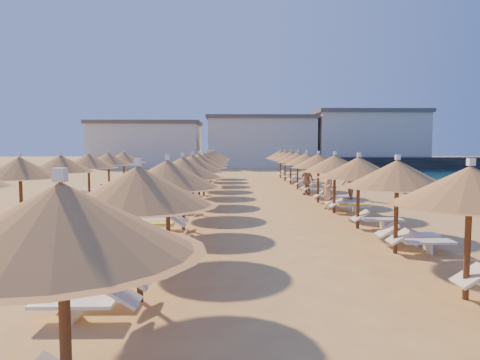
{
  "coord_description": "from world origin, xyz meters",
  "views": [
    {
      "loc": [
        -0.54,
        -16.61,
        2.91
      ],
      "look_at": [
        -0.2,
        4.0,
        1.3
      ],
      "focal_mm": 32.0,
      "sensor_mm": 36.0,
      "label": 1
    }
  ],
  "objects_px": {
    "parasol_row_west": "(199,162)",
    "beachgoer_c": "(307,180)",
    "jetty": "(451,163)",
    "beachgoer_a": "(328,190)",
    "parasol_row_east": "(319,162)",
    "beachgoer_b": "(349,183)"
  },
  "relations": [
    {
      "from": "parasol_row_west",
      "to": "beachgoer_c",
      "type": "xyz_separation_m",
      "value": [
        6.22,
        3.62,
        -1.26
      ]
    },
    {
      "from": "jetty",
      "to": "parasol_row_west",
      "type": "relative_size",
      "value": 0.78
    },
    {
      "from": "beachgoer_a",
      "to": "beachgoer_c",
      "type": "height_order",
      "value": "beachgoer_a"
    },
    {
      "from": "jetty",
      "to": "beachgoer_c",
      "type": "distance_m",
      "value": 38.3
    },
    {
      "from": "parasol_row_east",
      "to": "beachgoer_a",
      "type": "distance_m",
      "value": 2.77
    },
    {
      "from": "parasol_row_west",
      "to": "beachgoer_b",
      "type": "height_order",
      "value": "parasol_row_west"
    },
    {
      "from": "parasol_row_west",
      "to": "beachgoer_c",
      "type": "bearing_deg",
      "value": 30.25
    },
    {
      "from": "jetty",
      "to": "beachgoer_a",
      "type": "relative_size",
      "value": 16.41
    },
    {
      "from": "parasol_row_east",
      "to": "beachgoer_a",
      "type": "height_order",
      "value": "parasol_row_east"
    },
    {
      "from": "beachgoer_a",
      "to": "parasol_row_east",
      "type": "bearing_deg",
      "value": 159.21
    },
    {
      "from": "parasol_row_west",
      "to": "beachgoer_b",
      "type": "relative_size",
      "value": 21.75
    },
    {
      "from": "beachgoer_a",
      "to": "jetty",
      "type": "bearing_deg",
      "value": 126.23
    },
    {
      "from": "parasol_row_east",
      "to": "beachgoer_b",
      "type": "height_order",
      "value": "parasol_row_east"
    },
    {
      "from": "jetty",
      "to": "beachgoer_a",
      "type": "distance_m",
      "value": 43.25
    },
    {
      "from": "jetty",
      "to": "parasol_row_west",
      "type": "xyz_separation_m",
      "value": [
        -30.38,
        -33.34,
        1.38
      ]
    },
    {
      "from": "jetty",
      "to": "parasol_row_west",
      "type": "height_order",
      "value": "parasol_row_west"
    },
    {
      "from": "parasol_row_east",
      "to": "parasol_row_west",
      "type": "xyz_separation_m",
      "value": [
        -6.2,
        0.0,
        0.0
      ]
    },
    {
      "from": "beachgoer_b",
      "to": "beachgoer_a",
      "type": "distance_m",
      "value": 4.45
    },
    {
      "from": "parasol_row_west",
      "to": "beachgoer_a",
      "type": "relative_size",
      "value": 21.03
    },
    {
      "from": "beachgoer_b",
      "to": "parasol_row_west",
      "type": "bearing_deg",
      "value": -81.64
    },
    {
      "from": "parasol_row_east",
      "to": "beachgoer_c",
      "type": "bearing_deg",
      "value": 89.7
    },
    {
      "from": "parasol_row_east",
      "to": "beachgoer_b",
      "type": "xyz_separation_m",
      "value": [
        2.0,
        1.47,
        -1.25
      ]
    }
  ]
}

